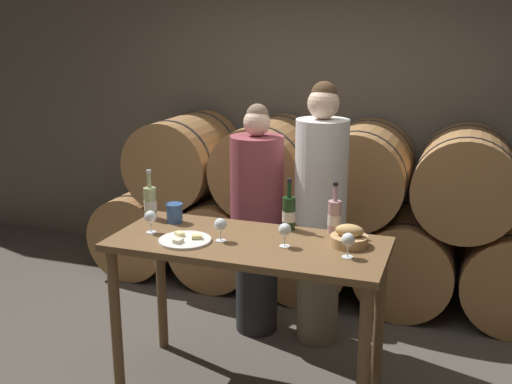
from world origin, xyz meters
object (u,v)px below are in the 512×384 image
Objects in this scene: person_left at (257,221)px; person_right at (320,214)px; wine_bottle_red at (289,213)px; wine_bottle_white at (150,202)px; bread_basket at (349,238)px; cheese_plate at (185,240)px; blue_crock at (174,212)px; tasting_table at (248,265)px; wine_bottle_rose at (334,216)px; wine_glass_left at (220,225)px; wine_glass_center at (285,230)px; wine_glass_right at (348,240)px; wine_glass_far_left at (150,217)px.

person_left is 0.45m from person_right.
wine_bottle_red and wine_bottle_white have the same top height.
cheese_plate is (-0.88, -0.24, -0.04)m from bread_basket.
cheese_plate is (0.21, -0.29, -0.06)m from blue_crock.
wine_bottle_rose is at bearing 34.61° from tasting_table.
person_right reaches higher than tasting_table.
tasting_table is 11.65× the size of wine_glass_left.
wine_bottle_white is 0.97m from wine_glass_center.
tasting_table is 7.46× the size of bread_basket.
wine_glass_left is (-0.70, -0.16, 0.05)m from bread_basket.
wine_glass_right is (0.58, -0.06, 0.24)m from tasting_table.
person_left is 0.80m from wine_bottle_rose.
wine_glass_left is (0.58, -0.24, -0.01)m from wine_bottle_white.
bread_basket is (0.55, 0.11, 0.19)m from tasting_table.
wine_bottle_white is 1.15m from wine_bottle_rose.
wine_bottle_white is at bearing 140.92° from cheese_plate.
wine_glass_right reaches higher than cheese_plate.
wine_bottle_white reaches higher than wine_glass_far_left.
wine_glass_right is at bearing -6.34° from tasting_table.
person_right is 0.49m from wine_bottle_red.
wine_bottle_white is (-0.88, -0.08, 0.00)m from wine_bottle_red.
person_right is 1.11m from wine_bottle_white.
wine_glass_far_left is at bearing -60.77° from wine_bottle_white.
person_right is at bearing 79.74° from wine_bottle_red.
wine_bottle_rose reaches higher than wine_glass_far_left.
tasting_table is 0.32m from wine_glass_center.
wine_bottle_rose is 1.07m from wine_glass_far_left.
blue_crock is (-0.70, -0.10, -0.04)m from wine_bottle_red.
cheese_plate is 0.28m from wine_glass_far_left.
cheese_plate is at bearing -159.35° from tasting_table.
cheese_plate is 2.22× the size of wine_glass_left.
blue_crock is at bearing 168.35° from wine_glass_right.
wine_bottle_rose is (0.63, -0.43, 0.23)m from person_left.
cheese_plate is (-0.57, -0.85, 0.04)m from person_right.
blue_crock is 0.45m from wine_glass_left.
cheese_plate reaches higher than tasting_table.
wine_bottle_red is at bearing 38.75° from cheese_plate.
tasting_table is at bearing 175.19° from wine_glass_center.
blue_crock is 0.89× the size of wine_glass_center.
tasting_table is 0.59m from bread_basket.
tasting_table is at bearing 19.44° from wine_glass_left.
bread_basket is (0.31, -0.62, 0.08)m from person_right.
cheese_plate is 0.91m from wine_glass_right.
person_left reaches higher than wine_glass_left.
cheese_plate is (-0.33, -0.12, 0.15)m from tasting_table.
tasting_table is 13.08× the size of blue_crock.
person_right is at bearing 116.52° from bread_basket.
blue_crock is 0.40× the size of cheese_plate.
blue_crock is at bearing 166.35° from wine_glass_center.
wine_glass_far_left is 0.44m from wine_glass_left.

